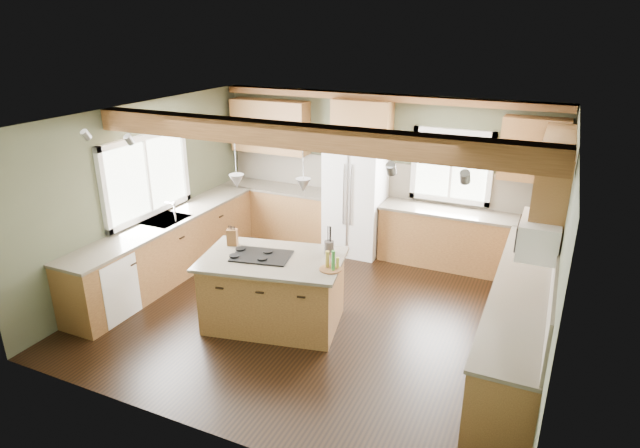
% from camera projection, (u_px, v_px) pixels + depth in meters
% --- Properties ---
extents(floor, '(5.60, 5.60, 0.00)m').
position_uv_depth(floor, '(318.00, 311.00, 7.20)').
color(floor, black).
rests_on(floor, ground).
extents(ceiling, '(5.60, 5.60, 0.00)m').
position_uv_depth(ceiling, '(318.00, 117.00, 6.27)').
color(ceiling, silver).
rests_on(ceiling, wall_back).
extents(wall_back, '(5.60, 0.00, 5.60)m').
position_uv_depth(wall_back, '(381.00, 173.00, 8.86)').
color(wall_back, '#444934').
rests_on(wall_back, ground).
extents(wall_left, '(0.00, 5.00, 5.00)m').
position_uv_depth(wall_left, '(145.00, 193.00, 7.82)').
color(wall_left, '#444934').
rests_on(wall_left, ground).
extents(wall_right, '(0.00, 5.00, 5.00)m').
position_uv_depth(wall_right, '(558.00, 259.00, 5.65)').
color(wall_right, '#444934').
rests_on(wall_right, ground).
extents(ceiling_beam, '(5.55, 0.26, 0.26)m').
position_uv_depth(ceiling_beam, '(299.00, 136.00, 5.90)').
color(ceiling_beam, '#4D2D16').
rests_on(ceiling_beam, ceiling).
extents(soffit_trim, '(5.55, 0.20, 0.10)m').
position_uv_depth(soffit_trim, '(382.00, 98.00, 8.33)').
color(soffit_trim, '#4D2D16').
rests_on(soffit_trim, ceiling).
extents(backsplash_back, '(5.58, 0.03, 0.58)m').
position_uv_depth(backsplash_back, '(381.00, 178.00, 8.88)').
color(backsplash_back, brown).
rests_on(backsplash_back, wall_back).
extents(backsplash_right, '(0.03, 3.70, 0.58)m').
position_uv_depth(backsplash_right, '(556.00, 265.00, 5.73)').
color(backsplash_right, brown).
rests_on(backsplash_right, wall_right).
extents(base_cab_back_left, '(2.02, 0.60, 0.88)m').
position_uv_depth(base_cab_back_left, '(279.00, 212.00, 9.60)').
color(base_cab_back_left, brown).
rests_on(base_cab_back_left, floor).
extents(counter_back_left, '(2.06, 0.64, 0.04)m').
position_uv_depth(counter_back_left, '(278.00, 188.00, 9.44)').
color(counter_back_left, '#463F34').
rests_on(counter_back_left, base_cab_back_left).
extents(base_cab_back_right, '(2.62, 0.60, 0.88)m').
position_uv_depth(base_cab_back_right, '(464.00, 241.00, 8.33)').
color(base_cab_back_right, brown).
rests_on(base_cab_back_right, floor).
extents(counter_back_right, '(2.66, 0.64, 0.04)m').
position_uv_depth(counter_back_right, '(467.00, 214.00, 8.17)').
color(counter_back_right, '#463F34').
rests_on(counter_back_right, base_cab_back_right).
extents(base_cab_left, '(0.60, 3.70, 0.88)m').
position_uv_depth(base_cab_left, '(169.00, 249.00, 8.05)').
color(base_cab_left, brown).
rests_on(base_cab_left, floor).
extents(counter_left, '(0.64, 3.74, 0.04)m').
position_uv_depth(counter_left, '(166.00, 221.00, 7.89)').
color(counter_left, '#463F34').
rests_on(counter_left, base_cab_left).
extents(base_cab_right, '(0.60, 3.70, 0.88)m').
position_uv_depth(base_cab_right, '(518.00, 322.00, 6.11)').
color(base_cab_right, brown).
rests_on(base_cab_right, floor).
extents(counter_right, '(0.64, 3.74, 0.04)m').
position_uv_depth(counter_right, '(524.00, 286.00, 5.95)').
color(counter_right, '#463F34').
rests_on(counter_right, base_cab_right).
extents(upper_cab_back_left, '(1.40, 0.35, 0.90)m').
position_uv_depth(upper_cab_back_left, '(270.00, 126.00, 9.25)').
color(upper_cab_back_left, brown).
rests_on(upper_cab_back_left, wall_back).
extents(upper_cab_over_fridge, '(0.96, 0.35, 0.70)m').
position_uv_depth(upper_cab_over_fridge, '(362.00, 122.00, 8.52)').
color(upper_cab_over_fridge, brown).
rests_on(upper_cab_over_fridge, wall_back).
extents(upper_cab_right, '(0.35, 2.20, 0.90)m').
position_uv_depth(upper_cab_right, '(554.00, 177.00, 6.25)').
color(upper_cab_right, brown).
rests_on(upper_cab_right, wall_right).
extents(upper_cab_back_corner, '(0.90, 0.35, 0.90)m').
position_uv_depth(upper_cab_back_corner, '(533.00, 150.00, 7.58)').
color(upper_cab_back_corner, brown).
rests_on(upper_cab_back_corner, wall_back).
extents(window_left, '(0.04, 1.60, 1.05)m').
position_uv_depth(window_left, '(146.00, 176.00, 7.77)').
color(window_left, white).
rests_on(window_left, wall_left).
extents(window_back, '(1.10, 0.04, 1.00)m').
position_uv_depth(window_back, '(452.00, 166.00, 8.31)').
color(window_back, white).
rests_on(window_back, wall_back).
extents(sink, '(0.50, 0.65, 0.03)m').
position_uv_depth(sink, '(166.00, 220.00, 7.89)').
color(sink, '#262628').
rests_on(sink, counter_left).
extents(faucet, '(0.02, 0.02, 0.28)m').
position_uv_depth(faucet, '(175.00, 213.00, 7.76)').
color(faucet, '#B2B2B7').
rests_on(faucet, sink).
extents(dishwasher, '(0.60, 0.60, 0.84)m').
position_uv_depth(dishwasher, '(104.00, 286.00, 6.95)').
color(dishwasher, white).
rests_on(dishwasher, floor).
extents(oven, '(0.60, 0.72, 0.84)m').
position_uv_depth(oven, '(503.00, 389.00, 5.01)').
color(oven, white).
rests_on(oven, floor).
extents(microwave, '(0.40, 0.70, 0.38)m').
position_uv_depth(microwave, '(539.00, 236.00, 5.60)').
color(microwave, white).
rests_on(microwave, wall_right).
extents(pendant_left, '(0.18, 0.18, 0.16)m').
position_uv_depth(pendant_left, '(237.00, 181.00, 6.34)').
color(pendant_left, '#B2B2B7').
rests_on(pendant_left, ceiling).
extents(pendant_right, '(0.18, 0.18, 0.16)m').
position_uv_depth(pendant_right, '(303.00, 185.00, 6.18)').
color(pendant_right, '#B2B2B7').
rests_on(pendant_right, ceiling).
extents(refrigerator, '(0.90, 0.74, 1.80)m').
position_uv_depth(refrigerator, '(355.00, 200.00, 8.79)').
color(refrigerator, white).
rests_on(refrigerator, floor).
extents(island, '(1.81, 1.31, 0.88)m').
position_uv_depth(island, '(273.00, 292.00, 6.77)').
color(island, brown).
rests_on(island, floor).
extents(island_top, '(1.94, 1.44, 0.04)m').
position_uv_depth(island_top, '(272.00, 259.00, 6.61)').
color(island_top, '#463F34').
rests_on(island_top, island).
extents(cooktop, '(0.79, 0.61, 0.02)m').
position_uv_depth(cooktop, '(262.00, 256.00, 6.63)').
color(cooktop, black).
rests_on(cooktop, island_top).
extents(knife_block, '(0.15, 0.13, 0.22)m').
position_uv_depth(knife_block, '(232.00, 237.00, 6.94)').
color(knife_block, brown).
rests_on(knife_block, island_top).
extents(utensil_crock, '(0.13, 0.13, 0.16)m').
position_uv_depth(utensil_crock, '(329.00, 247.00, 6.70)').
color(utensil_crock, '#37312C').
rests_on(utensil_crock, island_top).
extents(bottle_tray, '(0.29, 0.29, 0.24)m').
position_uv_depth(bottle_tray, '(331.00, 260.00, 6.24)').
color(bottle_tray, brown).
rests_on(bottle_tray, island_top).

